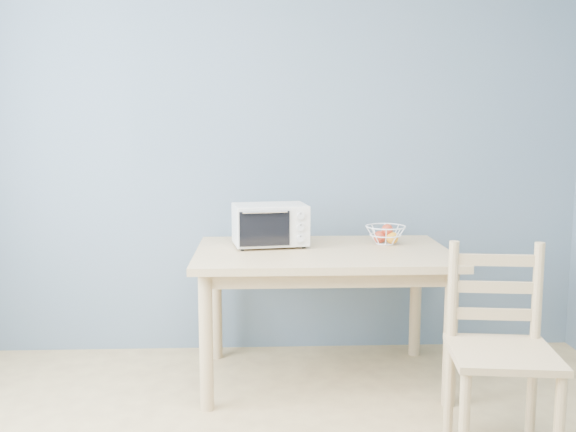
{
  "coord_description": "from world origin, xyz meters",
  "views": [
    {
      "loc": [
        -0.02,
        -1.78,
        1.43
      ],
      "look_at": [
        0.13,
        1.77,
        0.93
      ],
      "focal_mm": 40.0,
      "sensor_mm": 36.0,
      "label": 1
    }
  ],
  "objects_px": {
    "toaster_oven": "(267,224)",
    "fruit_basket": "(386,234)",
    "dining_table": "(323,268)",
    "dining_chair": "(500,355)"
  },
  "relations": [
    {
      "from": "dining_table",
      "to": "fruit_basket",
      "type": "height_order",
      "value": "fruit_basket"
    },
    {
      "from": "toaster_oven",
      "to": "fruit_basket",
      "type": "bearing_deg",
      "value": -5.73
    },
    {
      "from": "fruit_basket",
      "to": "dining_chair",
      "type": "distance_m",
      "value": 1.13
    },
    {
      "from": "dining_table",
      "to": "toaster_oven",
      "type": "distance_m",
      "value": 0.4
    },
    {
      "from": "toaster_oven",
      "to": "fruit_basket",
      "type": "relative_size",
      "value": 1.67
    },
    {
      "from": "dining_table",
      "to": "toaster_oven",
      "type": "xyz_separation_m",
      "value": [
        -0.31,
        0.12,
        0.23
      ]
    },
    {
      "from": "toaster_oven",
      "to": "fruit_basket",
      "type": "height_order",
      "value": "toaster_oven"
    },
    {
      "from": "toaster_oven",
      "to": "fruit_basket",
      "type": "distance_m",
      "value": 0.69
    },
    {
      "from": "dining_table",
      "to": "toaster_oven",
      "type": "height_order",
      "value": "toaster_oven"
    },
    {
      "from": "fruit_basket",
      "to": "toaster_oven",
      "type": "bearing_deg",
      "value": -176.82
    }
  ]
}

